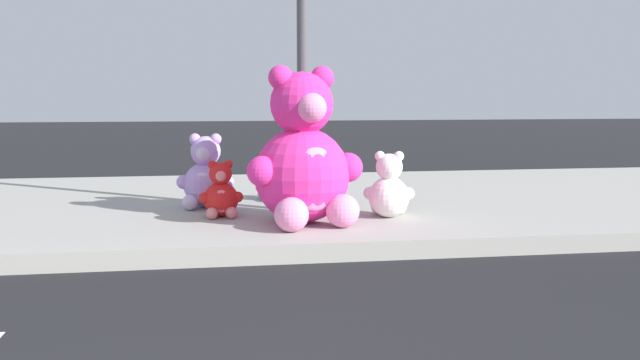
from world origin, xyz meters
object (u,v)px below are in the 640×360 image
(plush_lavender, at_px, (206,178))
(plush_teal, at_px, (275,182))
(plush_red, at_px, (221,194))
(plush_white, at_px, (389,191))
(sign_pole, at_px, (303,30))
(plush_pink_large, at_px, (304,161))

(plush_lavender, height_order, plush_teal, plush_lavender)
(plush_red, height_order, plush_white, plush_white)
(sign_pole, relative_size, plush_red, 6.19)
(plush_pink_large, relative_size, plush_red, 2.61)
(sign_pole, distance_m, plush_red, 1.69)
(plush_teal, bearing_deg, plush_red, -122.39)
(plush_pink_large, distance_m, plush_red, 0.88)
(plush_red, height_order, plush_lavender, plush_lavender)
(plush_lavender, bearing_deg, sign_pole, -20.31)
(plush_pink_large, height_order, plush_lavender, plush_pink_large)
(plush_white, bearing_deg, plush_red, 171.52)
(plush_red, bearing_deg, plush_teal, 57.61)
(plush_white, bearing_deg, plush_teal, 129.99)
(plush_lavender, distance_m, plush_teal, 0.81)
(sign_pole, height_order, plush_white, sign_pole)
(plush_teal, xyz_separation_m, plush_white, (0.94, -1.12, 0.05))
(plush_pink_large, xyz_separation_m, plush_lavender, (-0.85, 0.93, -0.25))
(plush_red, bearing_deg, plush_lavender, 105.32)
(plush_red, distance_m, plush_teal, 1.06)
(plush_pink_large, xyz_separation_m, plush_red, (-0.71, 0.40, -0.33))
(plush_red, distance_m, plush_lavender, 0.55)
(sign_pole, height_order, plush_lavender, sign_pole)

